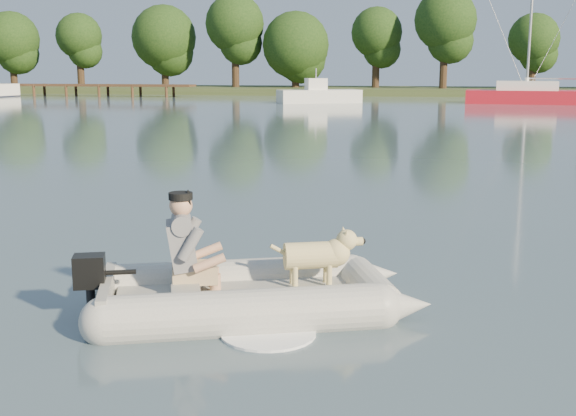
% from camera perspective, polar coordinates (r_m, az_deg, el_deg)
% --- Properties ---
extents(water, '(160.00, 160.00, 0.00)m').
position_cam_1_polar(water, '(7.43, -7.39, -8.83)').
color(water, slate).
rests_on(water, ground).
extents(shore_bank, '(160.00, 12.00, 0.70)m').
position_cam_1_polar(shore_bank, '(68.70, 8.96, 9.08)').
color(shore_bank, '#47512D').
rests_on(shore_bank, water).
extents(dock, '(18.00, 2.00, 1.04)m').
position_cam_1_polar(dock, '(65.09, -15.19, 8.97)').
color(dock, '#4C331E').
rests_on(dock, water).
extents(treeline, '(93.46, 7.35, 9.27)m').
position_cam_1_polar(treeline, '(68.06, 16.55, 13.05)').
color(treeline, '#332316').
rests_on(treeline, shore_bank).
extents(dinghy, '(5.78, 5.17, 1.36)m').
position_cam_1_polar(dinghy, '(7.50, -2.90, -3.90)').
color(dinghy, '#9F9F9A').
rests_on(dinghy, water).
extents(man, '(0.88, 0.82, 1.06)m').
position_cam_1_polar(man, '(7.46, -8.22, -2.63)').
color(man, slate).
rests_on(man, dinghy).
extents(dog, '(0.97, 0.62, 0.61)m').
position_cam_1_polar(dog, '(7.66, 1.81, -4.13)').
color(dog, '#D5C37B').
rests_on(dog, dinghy).
extents(outboard_motor, '(0.48, 0.41, 0.77)m').
position_cam_1_polar(outboard_motor, '(7.58, -15.34, -6.30)').
color(outboard_motor, black).
rests_on(outboard_motor, dinghy).
extents(motorboat, '(6.37, 4.58, 2.52)m').
position_cam_1_polar(motorboat, '(51.57, 2.47, 9.57)').
color(motorboat, white).
rests_on(motorboat, water).
extents(sailboat, '(9.40, 3.55, 12.64)m').
position_cam_1_polar(sailboat, '(52.97, 18.82, 8.40)').
color(sailboat, '#B21422').
rests_on(sailboat, water).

